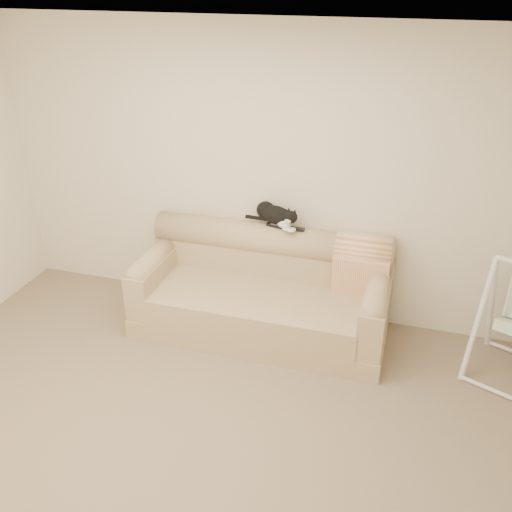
% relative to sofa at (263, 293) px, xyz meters
% --- Properties ---
extents(ground_plane, '(5.00, 5.00, 0.00)m').
position_rel_sofa_xyz_m(ground_plane, '(-0.05, -1.62, -0.35)').
color(ground_plane, '#786350').
rests_on(ground_plane, ground).
extents(room_shell, '(5.04, 4.04, 2.60)m').
position_rel_sofa_xyz_m(room_shell, '(-0.05, -1.62, 1.18)').
color(room_shell, beige).
rests_on(room_shell, ground).
extents(sofa, '(2.20, 0.93, 0.90)m').
position_rel_sofa_xyz_m(sofa, '(0.00, 0.00, 0.00)').
color(sofa, tan).
rests_on(sofa, ground).
extents(remote_a, '(0.19, 0.08, 0.03)m').
position_rel_sofa_xyz_m(remote_a, '(0.05, 0.24, 0.56)').
color(remote_a, black).
rests_on(remote_a, sofa).
extents(remote_b, '(0.17, 0.05, 0.02)m').
position_rel_sofa_xyz_m(remote_b, '(0.22, 0.23, 0.56)').
color(remote_b, black).
rests_on(remote_b, sofa).
extents(tuxedo_cat, '(0.52, 0.36, 0.21)m').
position_rel_sofa_xyz_m(tuxedo_cat, '(0.04, 0.26, 0.65)').
color(tuxedo_cat, black).
rests_on(tuxedo_cat, sofa).
extents(throw_blanket, '(0.47, 0.38, 0.58)m').
position_rel_sofa_xyz_m(throw_blanket, '(0.82, 0.23, 0.37)').
color(throw_blanket, '#E0884C').
rests_on(throw_blanket, sofa).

